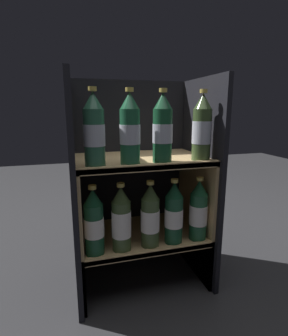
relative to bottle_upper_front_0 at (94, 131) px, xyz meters
name	(u,v)px	position (x,y,z in m)	size (l,w,h in m)	color
ground_plane	(152,304)	(0.20, -0.05, -0.68)	(6.00, 6.00, 0.00)	#2D2D30
fridge_back_wall	(131,175)	(0.20, 0.31, -0.24)	(0.57, 0.02, 0.89)	black
fridge_side_left	(74,191)	(-0.08, 0.12, -0.24)	(0.02, 0.39, 0.89)	black
fridge_side_right	(199,180)	(0.47, 0.12, -0.24)	(0.02, 0.39, 0.89)	black
shelf_lower	(141,242)	(0.20, 0.11, -0.50)	(0.53, 0.35, 0.23)	tan
shelf_upper	(141,196)	(0.20, 0.11, -0.29)	(0.53, 0.35, 0.57)	tan
bottle_upper_front_0	(94,131)	(0.00, 0.00, 0.00)	(0.07, 0.07, 0.27)	#285B42
bottle_upper_front_1	(130,130)	(0.13, 0.00, 0.00)	(0.07, 0.07, 0.27)	#1E5638
bottle_upper_front_2	(163,130)	(0.25, 0.00, 0.00)	(0.07, 0.07, 0.27)	#194C2D
bottle_upper_front_3	(202,129)	(0.41, 0.00, 0.00)	(0.07, 0.07, 0.27)	#384C28
bottle_lower_front_0	(94,223)	(-0.01, 0.00, -0.34)	(0.07, 0.07, 0.27)	#144228
bottle_lower_front_1	(121,220)	(0.09, 0.00, -0.34)	(0.07, 0.07, 0.27)	#384C28
bottle_lower_front_2	(150,217)	(0.20, 0.00, -0.34)	(0.07, 0.07, 0.27)	#384C28
bottle_lower_front_3	(174,214)	(0.30, 0.00, -0.34)	(0.07, 0.07, 0.27)	#144228
bottle_lower_front_4	(198,211)	(0.41, 0.00, -0.34)	(0.07, 0.07, 0.27)	#194C2D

